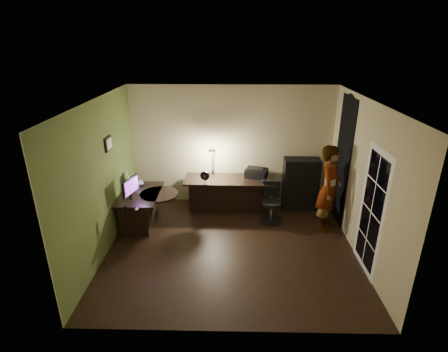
{
  "coord_description": "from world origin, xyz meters",
  "views": [
    {
      "loc": [
        0.0,
        -5.53,
        3.66
      ],
      "look_at": [
        -0.15,
        1.05,
        1.0
      ],
      "focal_mm": 28.0,
      "sensor_mm": 36.0,
      "label": 1
    }
  ],
  "objects_px": {
    "desk_left": "(142,209)",
    "monitor": "(130,192)",
    "person": "(329,188)",
    "cabinet": "(300,184)",
    "office_chair": "(272,203)",
    "desk_right": "(230,195)"
  },
  "relations": [
    {
      "from": "desk_right",
      "to": "monitor",
      "type": "bearing_deg",
      "value": -151.25
    },
    {
      "from": "person",
      "to": "cabinet",
      "type": "bearing_deg",
      "value": 47.01
    },
    {
      "from": "desk_left",
      "to": "monitor",
      "type": "distance_m",
      "value": 0.59
    },
    {
      "from": "desk_left",
      "to": "cabinet",
      "type": "distance_m",
      "value": 3.5
    },
    {
      "from": "desk_left",
      "to": "monitor",
      "type": "relative_size",
      "value": 2.45
    },
    {
      "from": "desk_left",
      "to": "monitor",
      "type": "bearing_deg",
      "value": -111.04
    },
    {
      "from": "cabinet",
      "to": "monitor",
      "type": "relative_size",
      "value": 2.3
    },
    {
      "from": "cabinet",
      "to": "person",
      "type": "bearing_deg",
      "value": -66.79
    },
    {
      "from": "cabinet",
      "to": "person",
      "type": "relative_size",
      "value": 0.66
    },
    {
      "from": "cabinet",
      "to": "monitor",
      "type": "height_order",
      "value": "cabinet"
    },
    {
      "from": "cabinet",
      "to": "person",
      "type": "distance_m",
      "value": 1.03
    },
    {
      "from": "person",
      "to": "monitor",
      "type": "bearing_deg",
      "value": 118.6
    },
    {
      "from": "monitor",
      "to": "person",
      "type": "xyz_separation_m",
      "value": [
        3.86,
        0.25,
        0.01
      ]
    },
    {
      "from": "desk_left",
      "to": "person",
      "type": "height_order",
      "value": "person"
    },
    {
      "from": "desk_right",
      "to": "cabinet",
      "type": "relative_size",
      "value": 1.71
    },
    {
      "from": "monitor",
      "to": "desk_left",
      "type": "bearing_deg",
      "value": 85.03
    },
    {
      "from": "monitor",
      "to": "person",
      "type": "relative_size",
      "value": 0.29
    },
    {
      "from": "cabinet",
      "to": "office_chair",
      "type": "distance_m",
      "value": 0.98
    },
    {
      "from": "person",
      "to": "desk_left",
      "type": "bearing_deg",
      "value": 114.4
    },
    {
      "from": "cabinet",
      "to": "office_chair",
      "type": "relative_size",
      "value": 1.39
    },
    {
      "from": "desk_left",
      "to": "office_chair",
      "type": "height_order",
      "value": "office_chair"
    },
    {
      "from": "office_chair",
      "to": "cabinet",
      "type": "bearing_deg",
      "value": 48.3
    }
  ]
}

